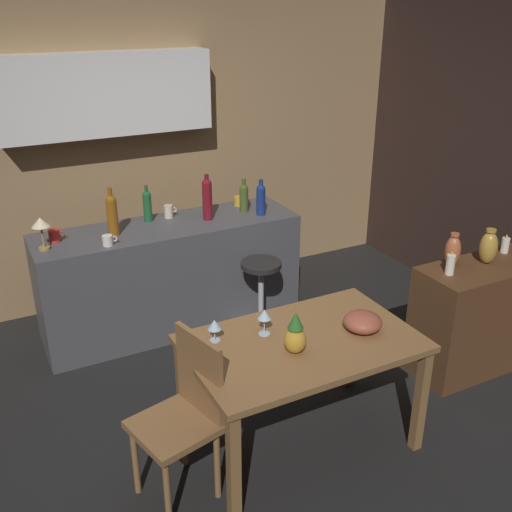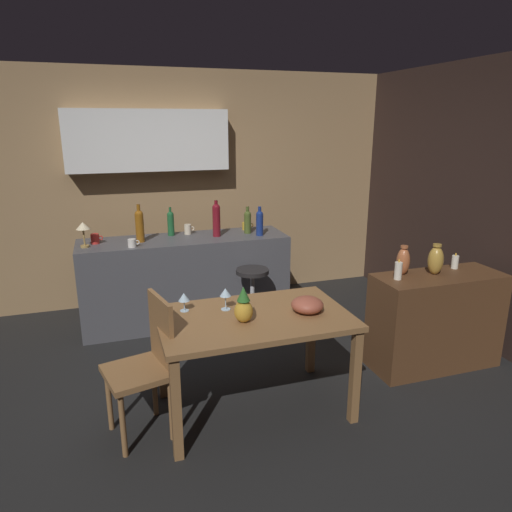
{
  "view_description": "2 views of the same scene",
  "coord_description": "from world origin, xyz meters",
  "views": [
    {
      "loc": [
        -1.44,
        -2.87,
        2.54
      ],
      "look_at": [
        0.14,
        0.2,
        1.04
      ],
      "focal_mm": 41.4,
      "sensor_mm": 36.0,
      "label": 1
    },
    {
      "loc": [
        -0.78,
        -3.27,
        2.04
      ],
      "look_at": [
        0.34,
        0.18,
        0.99
      ],
      "focal_mm": 32.75,
      "sensor_mm": 36.0,
      "label": 2
    }
  ],
  "objects": [
    {
      "name": "vase_brass",
      "position": [
        1.77,
        -0.22,
        0.94
      ],
      "size": [
        0.13,
        0.13,
        0.26
      ],
      "color": "#B78C38",
      "rests_on": "sideboard_cabinet"
    },
    {
      "name": "pillar_candle_short",
      "position": [
        2.04,
        -0.14,
        0.88
      ],
      "size": [
        0.06,
        0.06,
        0.14
      ],
      "color": "white",
      "rests_on": "sideboard_cabinet"
    },
    {
      "name": "cup_cream",
      "position": [
        0.01,
        1.5,
        0.95
      ],
      "size": [
        0.11,
        0.07,
        0.11
      ],
      "color": "beige",
      "rests_on": "kitchen_counter"
    },
    {
      "name": "fruit_bowl",
      "position": [
        0.51,
        -0.47,
        0.8
      ],
      "size": [
        0.23,
        0.23,
        0.11
      ],
      "primitive_type": "ellipsoid",
      "color": "#9E4C38",
      "rests_on": "dining_table"
    },
    {
      "name": "ground_plane",
      "position": [
        0.0,
        0.0,
        0.0
      ],
      "size": [
        9.0,
        9.0,
        0.0
      ],
      "primitive_type": "plane",
      "color": "black"
    },
    {
      "name": "cup_white",
      "position": [
        -0.58,
        1.14,
        0.94
      ],
      "size": [
        0.11,
        0.07,
        0.08
      ],
      "color": "white",
      "rests_on": "kitchen_counter"
    },
    {
      "name": "cup_red",
      "position": [
        -0.91,
        1.39,
        0.95
      ],
      "size": [
        0.11,
        0.08,
        0.1
      ],
      "color": "red",
      "rests_on": "kitchen_counter"
    },
    {
      "name": "wine_bottle_amber",
      "position": [
        -0.49,
        1.32,
        1.07
      ],
      "size": [
        0.08,
        0.08,
        0.37
      ],
      "color": "#8C5114",
      "rests_on": "kitchen_counter"
    },
    {
      "name": "bar_stool",
      "position": [
        0.51,
        0.82,
        0.36
      ],
      "size": [
        0.34,
        0.34,
        0.67
      ],
      "color": "#262323",
      "rests_on": "ground_plane"
    },
    {
      "name": "dining_table",
      "position": [
        0.13,
        -0.4,
        0.65
      ],
      "size": [
        1.33,
        0.83,
        0.74
      ],
      "color": "olive",
      "rests_on": "ground_plane"
    },
    {
      "name": "counter_lamp",
      "position": [
        -1.01,
        1.27,
        1.09
      ],
      "size": [
        0.13,
        0.13,
        0.24
      ],
      "color": "#A58447",
      "rests_on": "kitchen_counter"
    },
    {
      "name": "chair_near_window",
      "position": [
        -0.61,
        -0.44,
        0.52
      ],
      "size": [
        0.48,
        0.48,
        0.96
      ],
      "color": "olive",
      "rests_on": "ground_plane"
    },
    {
      "name": "wine_bottle_green",
      "position": [
        -0.16,
        1.5,
        1.04
      ],
      "size": [
        0.07,
        0.07,
        0.3
      ],
      "color": "#1E592D",
      "rests_on": "kitchen_counter"
    },
    {
      "name": "wine_glass_right",
      "position": [
        -0.31,
        -0.17,
        0.84
      ],
      "size": [
        0.08,
        0.08,
        0.14
      ],
      "color": "silver",
      "rests_on": "dining_table"
    },
    {
      "name": "wine_bottle_olive",
      "position": [
        0.63,
        1.36,
        1.03
      ],
      "size": [
        0.07,
        0.07,
        0.29
      ],
      "color": "#475623",
      "rests_on": "kitchen_counter"
    },
    {
      "name": "kitchen_counter",
      "position": [
        -0.06,
        1.34,
        0.45
      ],
      "size": [
        2.1,
        0.6,
        0.9
      ],
      "primitive_type": "cube",
      "color": "#4C4C51",
      "rests_on": "ground_plane"
    },
    {
      "name": "wall_side_right",
      "position": [
        2.55,
        0.3,
        1.3
      ],
      "size": [
        0.1,
        4.4,
        2.6
      ],
      "primitive_type": "cube",
      "color": "#33231E",
      "rests_on": "ground_plane"
    },
    {
      "name": "wine_glass_left",
      "position": [
        -0.03,
        -0.24,
        0.87
      ],
      "size": [
        0.08,
        0.08,
        0.16
      ],
      "color": "silver",
      "rests_on": "dining_table"
    },
    {
      "name": "sideboard_cabinet",
      "position": [
        1.8,
        -0.26,
        0.41
      ],
      "size": [
        1.1,
        0.44,
        0.82
      ],
      "primitive_type": "cube",
      "color": "#56351E",
      "rests_on": "ground_plane"
    },
    {
      "name": "pineapple_centerpiece",
      "position": [
        0.03,
        -0.49,
        0.85
      ],
      "size": [
        0.13,
        0.13,
        0.25
      ],
      "color": "gold",
      "rests_on": "dining_table"
    },
    {
      "name": "vase_copper",
      "position": [
        1.51,
        -0.15,
        0.94
      ],
      "size": [
        0.11,
        0.11,
        0.25
      ],
      "color": "#B26038",
      "rests_on": "sideboard_cabinet"
    },
    {
      "name": "wine_bottle_ruby",
      "position": [
        0.28,
        1.32,
        1.09
      ],
      "size": [
        0.08,
        0.08,
        0.37
      ],
      "color": "maroon",
      "rests_on": "kitchen_counter"
    },
    {
      "name": "wall_kitchen_back",
      "position": [
        -0.06,
        2.08,
        1.41
      ],
      "size": [
        5.2,
        0.33,
        2.6
      ],
      "color": "#9E7A51",
      "rests_on": "ground_plane"
    },
    {
      "name": "cup_mustard",
      "position": [
        0.66,
        1.52,
        0.94
      ],
      "size": [
        0.13,
        0.09,
        0.08
      ],
      "color": "gold",
      "rests_on": "kitchen_counter"
    },
    {
      "name": "wine_bottle_cobalt",
      "position": [
        0.71,
        1.22,
        1.04
      ],
      "size": [
        0.07,
        0.07,
        0.3
      ],
      "color": "navy",
      "rests_on": "kitchen_counter"
    },
    {
      "name": "pillar_candle_tall",
      "position": [
        1.4,
        -0.24,
        0.89
      ],
      "size": [
        0.06,
        0.06,
        0.17
      ],
      "color": "white",
      "rests_on": "sideboard_cabinet"
    }
  ]
}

